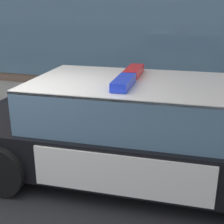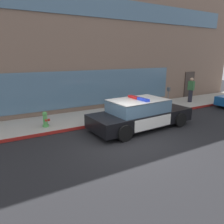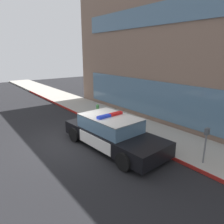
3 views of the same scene
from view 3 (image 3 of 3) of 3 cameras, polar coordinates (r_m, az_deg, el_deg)
name	(u,v)px [view 3 (image 3 of 3)]	position (r m, az deg, el deg)	size (l,w,h in m)	color
ground	(74,141)	(10.06, -10.50, -7.89)	(48.00, 48.00, 0.00)	black
sidewalk	(130,124)	(11.95, 5.00, -3.38)	(48.00, 2.68, 0.15)	#A39E93
curb_red_paint	(111,129)	(11.13, -0.19, -4.81)	(28.80, 0.04, 0.14)	maroon
police_cruiser	(112,132)	(9.09, 0.05, -5.62)	(5.12, 2.34, 1.49)	black
fire_hydrant	(98,110)	(13.26, -3.95, 0.54)	(0.34, 0.39, 0.73)	#4C994C
parking_meter	(206,139)	(8.13, 24.36, -6.79)	(0.12, 0.18, 1.34)	slate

